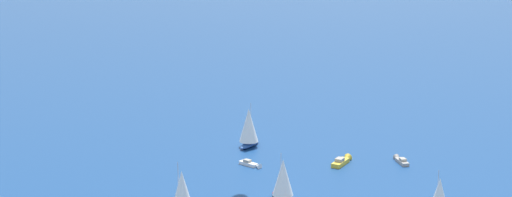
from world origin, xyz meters
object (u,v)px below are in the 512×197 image
motorboat_near_centre (342,161)px  motorboat_inshore (251,164)px  sailboat_far_port (283,180)px  motorboat_outer_ring_b (401,160)px  sailboat_ahead (249,127)px

motorboat_near_centre → motorboat_inshore: motorboat_near_centre is taller
sailboat_far_port → motorboat_outer_ring_b: (-34.89, -25.58, -4.48)m
motorboat_inshore → motorboat_outer_ring_b: size_ratio=0.83×
motorboat_inshore → motorboat_outer_ring_b: bearing=-179.8°
motorboat_near_centre → motorboat_outer_ring_b: motorboat_near_centre is taller
sailboat_far_port → motorboat_outer_ring_b: sailboat_far_port is taller
motorboat_near_centre → sailboat_ahead: size_ratio=0.67×
sailboat_far_port → motorboat_outer_ring_b: size_ratio=1.52×
sailboat_far_port → motorboat_inshore: 26.41m
motorboat_outer_ring_b → motorboat_inshore: bearing=0.2°
motorboat_near_centre → motorboat_outer_ring_b: 15.85m
motorboat_outer_ring_b → sailboat_far_port: bearing=36.2°
motorboat_near_centre → sailboat_far_port: size_ratio=0.78×
motorboat_near_centre → motorboat_inshore: bearing=0.7°
sailboat_far_port → sailboat_ahead: sailboat_ahead is taller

